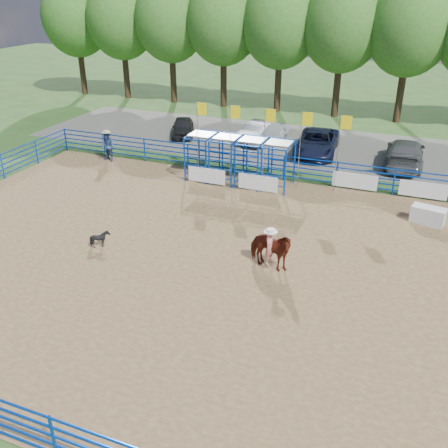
{
  "coord_description": "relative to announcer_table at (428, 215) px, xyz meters",
  "views": [
    {
      "loc": [
        6.69,
        -16.15,
        10.36
      ],
      "look_at": [
        -0.09,
        1.0,
        1.3
      ],
      "focal_mm": 40.0,
      "sensor_mm": 36.0,
      "label": 1
    }
  ],
  "objects": [
    {
      "name": "spectator_cowboy",
      "position": [
        -18.98,
        2.14,
        0.57
      ],
      "size": [
        1.1,
        0.97,
        1.95
      ],
      "color": "navy",
      "rests_on": "arena_dirt"
    },
    {
      "name": "car_c",
      "position": [
        -7.09,
        8.46,
        0.35
      ],
      "size": [
        2.93,
        5.66,
        1.53
      ],
      "primitive_type": "imported",
      "rotation": [
        0.0,
        0.0,
        0.07
      ],
      "color": "#141934",
      "rests_on": "gravel_strip"
    },
    {
      "name": "chute_assembly",
      "position": [
        -9.72,
        1.79,
        0.84
      ],
      "size": [
        19.32,
        2.41,
        4.2
      ],
      "color": "#0840BD",
      "rests_on": "ground"
    },
    {
      "name": "calf",
      "position": [
        -12.98,
        -7.63,
        -0.02
      ],
      "size": [
        0.8,
        0.74,
        0.77
      ],
      "primitive_type": "imported",
      "rotation": [
        0.0,
        0.0,
        1.39
      ],
      "color": "black",
      "rests_on": "arena_dirt"
    },
    {
      "name": "gravel_strip",
      "position": [
        -7.82,
        9.96,
        -0.42
      ],
      "size": [
        40.0,
        10.0,
        0.01
      ],
      "primitive_type": "cube",
      "color": "#67665C",
      "rests_on": "ground"
    },
    {
      "name": "horse_and_rider",
      "position": [
        -5.74,
        -6.66,
        0.52
      ],
      "size": [
        2.15,
        1.34,
        2.46
      ],
      "color": "maroon",
      "rests_on": "arena_dirt"
    },
    {
      "name": "car_a",
      "position": [
        -17.1,
        9.05,
        0.23
      ],
      "size": [
        2.9,
        4.07,
        1.29
      ],
      "primitive_type": "imported",
      "rotation": [
        0.0,
        0.0,
        0.41
      ],
      "color": "black",
      "rests_on": "gravel_strip"
    },
    {
      "name": "car_b",
      "position": [
        -11.12,
        9.8,
        0.36
      ],
      "size": [
        2.6,
        4.95,
        1.55
      ],
      "primitive_type": "imported",
      "rotation": [
        0.0,
        0.0,
        2.93
      ],
      "color": "#95989E",
      "rests_on": "gravel_strip"
    },
    {
      "name": "arena_dirt",
      "position": [
        -7.82,
        -7.04,
        -0.41
      ],
      "size": [
        30.0,
        20.0,
        0.02
      ],
      "primitive_type": "cube",
      "color": "olive",
      "rests_on": "ground"
    },
    {
      "name": "car_d",
      "position": [
        -1.59,
        8.19,
        0.39
      ],
      "size": [
        2.33,
        5.54,
        1.6
      ],
      "primitive_type": "imported",
      "rotation": [
        0.0,
        0.0,
        3.16
      ],
      "color": "#5A5A5C",
      "rests_on": "gravel_strip"
    },
    {
      "name": "perimeter_fence",
      "position": [
        -7.82,
        -7.04,
        0.33
      ],
      "size": [
        30.1,
        20.1,
        1.5
      ],
      "color": "#0840BD",
      "rests_on": "ground"
    },
    {
      "name": "ground",
      "position": [
        -7.82,
        -7.04,
        -0.42
      ],
      "size": [
        120.0,
        120.0,
        0.0
      ],
      "primitive_type": "plane",
      "color": "#3B6126",
      "rests_on": "ground"
    },
    {
      "name": "announcer_table",
      "position": [
        0.0,
        0.0,
        0.0
      ],
      "size": [
        1.62,
        1.0,
        0.81
      ],
      "primitive_type": "cube",
      "rotation": [
        0.0,
        0.0,
        -0.21
      ],
      "color": "silver",
      "rests_on": "arena_dirt"
    },
    {
      "name": "treeline",
      "position": [
        -7.82,
        18.96,
        7.11
      ],
      "size": [
        56.4,
        6.4,
        11.24
      ],
      "color": "#3F2B19",
      "rests_on": "ground"
    }
  ]
}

